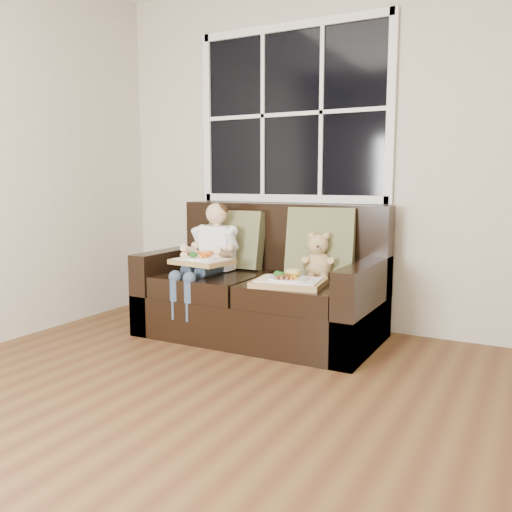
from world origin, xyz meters
The scene contains 10 objects.
ground centered at (0.00, 0.00, 0.00)m, with size 5.00×5.00×0.00m, color brown.
room_walls centered at (0.00, 0.00, 1.59)m, with size 4.52×5.02×2.71m.
window_back centered at (-0.71, 2.48, 1.65)m, with size 1.62×0.04×1.37m.
loveseat centered at (-0.71, 2.02, 0.31)m, with size 1.70×0.92×0.96m.
pillow_left centered at (-1.04, 2.17, 0.67)m, with size 0.45×0.21×0.46m.
pillow_right centered at (-0.33, 2.17, 0.69)m, with size 0.52×0.29×0.50m.
child centered at (-1.11, 1.90, 0.63)m, with size 0.35×0.59×0.80m.
teddy_bear centered at (-0.31, 2.05, 0.59)m, with size 0.23×0.28×0.34m.
tray_left centered at (-1.06, 1.71, 0.57)m, with size 0.43×0.35×0.09m.
tray_right centered at (-0.37, 1.71, 0.48)m, with size 0.50×0.41×0.10m.
Camera 1 is at (1.09, -1.48, 1.14)m, focal length 38.00 mm.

